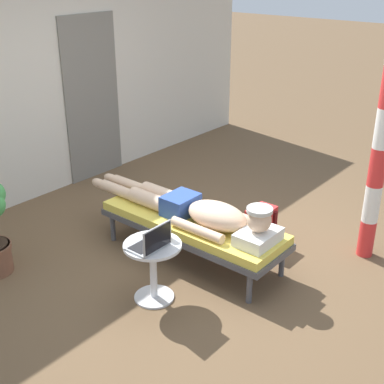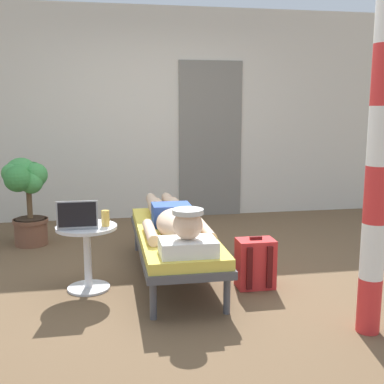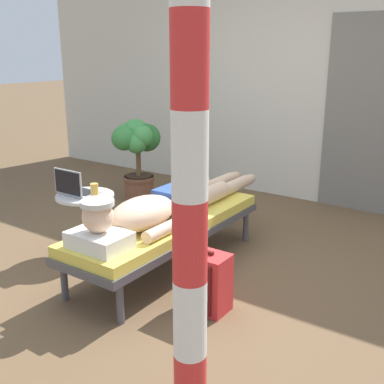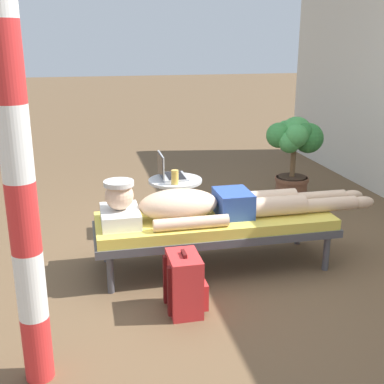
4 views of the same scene
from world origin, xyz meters
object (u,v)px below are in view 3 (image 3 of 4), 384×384
(laptop, at_px, (75,188))
(drink_glass, at_px, (95,191))
(lounge_chair, at_px, (167,226))
(side_table, at_px, (86,214))
(potted_plant, at_px, (138,148))
(backpack, at_px, (207,282))
(person_reclining, at_px, (162,207))
(porch_post, at_px, (190,156))

(laptop, bearing_deg, drink_glass, 5.63)
(lounge_chair, distance_m, laptop, 0.85)
(side_table, xyz_separation_m, potted_plant, (-0.66, 1.43, 0.25))
(drink_glass, relative_size, backpack, 0.30)
(laptop, bearing_deg, lounge_chair, 16.13)
(laptop, height_order, potted_plant, potted_plant)
(potted_plant, bearing_deg, side_table, -65.29)
(backpack, relative_size, potted_plant, 0.46)
(lounge_chair, distance_m, person_reclining, 0.18)
(potted_plant, bearing_deg, porch_post, -45.43)
(drink_glass, height_order, backpack, drink_glass)
(laptop, relative_size, backpack, 0.73)
(laptop, xyz_separation_m, backpack, (1.39, -0.14, -0.39))
(lounge_chair, height_order, side_table, side_table)
(laptop, bearing_deg, porch_post, -28.80)
(porch_post, bearing_deg, potted_plant, 134.57)
(side_table, distance_m, laptop, 0.24)
(backpack, xyz_separation_m, potted_plant, (-1.99, 1.63, 0.41))
(lounge_chair, relative_size, potted_plant, 2.00)
(laptop, relative_size, drink_glass, 2.46)
(backpack, bearing_deg, person_reclining, 153.11)
(potted_plant, bearing_deg, drink_glass, -61.06)
(drink_glass, bearing_deg, backpack, -7.74)
(laptop, bearing_deg, side_table, 40.52)
(person_reclining, height_order, backpack, person_reclining)
(lounge_chair, distance_m, backpack, 0.73)
(laptop, height_order, backpack, laptop)
(drink_glass, xyz_separation_m, porch_post, (1.67, -1.06, 0.69))
(person_reclining, relative_size, backpack, 5.12)
(person_reclining, xyz_separation_m, side_table, (-0.72, -0.12, -0.16))
(person_reclining, bearing_deg, lounge_chair, 90.00)
(potted_plant, xyz_separation_m, porch_post, (2.48, -2.52, 0.67))
(person_reclining, height_order, drink_glass, person_reclining)
(laptop, relative_size, potted_plant, 0.33)
(drink_glass, distance_m, potted_plant, 1.67)
(potted_plant, relative_size, porch_post, 0.36)
(drink_glass, relative_size, porch_post, 0.05)
(side_table, xyz_separation_m, backpack, (1.33, -0.19, -0.16))
(drink_glass, distance_m, porch_post, 2.09)
(side_table, height_order, potted_plant, potted_plant)
(person_reclining, distance_m, porch_post, 1.80)
(laptop, xyz_separation_m, porch_post, (1.88, -1.03, 0.69))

